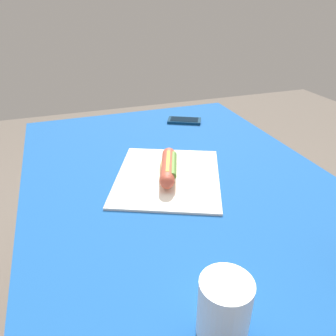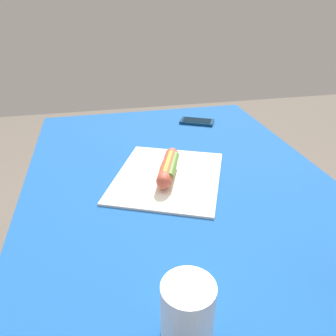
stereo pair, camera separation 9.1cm
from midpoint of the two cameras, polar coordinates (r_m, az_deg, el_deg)
name	(u,v)px [view 1 (the left image)]	position (r m, az deg, el deg)	size (l,w,h in m)	color
dining_table	(182,222)	(0.97, -0.22, -9.50)	(1.26, 0.84, 0.76)	brown
paper_wrapper	(168,176)	(0.92, -2.82, -1.55)	(0.34, 0.28, 0.01)	silver
hot_dog	(168,167)	(0.91, -2.80, 0.04)	(0.19, 0.10, 0.05)	tan
cell_phone	(184,121)	(1.32, 0.89, 8.23)	(0.12, 0.15, 0.01)	#0A2D4C
drinking_cup	(224,308)	(0.52, 4.46, -23.40)	(0.08, 0.08, 0.10)	white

